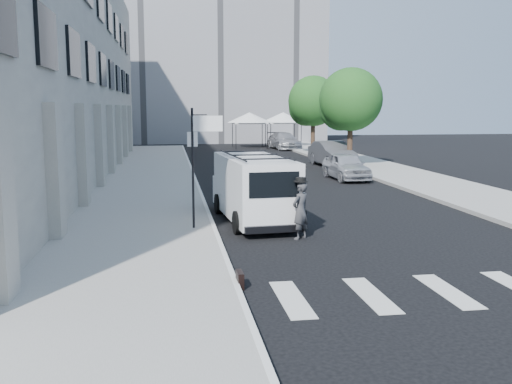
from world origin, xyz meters
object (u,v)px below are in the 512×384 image
object	(u,v)px
businessman	(300,211)
briefcase	(240,280)
parked_car_b	(332,154)
parked_car_a	(346,166)
suitcase	(299,220)
cargo_van	(253,188)
parked_car_c	(284,141)

from	to	relation	value
businessman	briefcase	size ratio (longest dim) A/B	3.69
briefcase	parked_car_b	xyz separation A→B (m)	(8.70, 23.16, 0.61)
parked_car_a	parked_car_b	xyz separation A→B (m)	(1.13, 6.40, 0.10)
briefcase	suitcase	xyz separation A→B (m)	(2.43, 5.15, 0.16)
businessman	briefcase	xyz separation A→B (m)	(-2.22, -4.07, -0.64)
cargo_van	parked_car_a	world-z (taller)	cargo_van
suitcase	parked_car_b	distance (m)	19.08
cargo_van	suitcase	bearing A→B (deg)	-60.40
parked_car_a	parked_car_b	world-z (taller)	parked_car_b
parked_car_a	parked_car_c	size ratio (longest dim) A/B	0.80
briefcase	parked_car_a	bearing A→B (deg)	64.36
parked_car_a	parked_car_c	xyz separation A→B (m)	(1.10, 21.33, 0.04)
businessman	parked_car_b	bearing A→B (deg)	-148.50
suitcase	parked_car_c	bearing A→B (deg)	67.91
suitcase	parked_car_a	world-z (taller)	parked_car_a
suitcase	parked_car_a	bearing A→B (deg)	54.77
cargo_van	parked_car_b	bearing A→B (deg)	60.99
parked_car_b	briefcase	bearing A→B (deg)	-114.92
briefcase	parked_car_a	world-z (taller)	parked_car_a
businessman	parked_car_a	distance (m)	13.77
parked_car_b	businessman	bearing A→B (deg)	-113.10
cargo_van	parked_car_a	size ratio (longest dim) A/B	1.39
briefcase	cargo_van	size ratio (longest dim) A/B	0.08
cargo_van	parked_car_c	xyz separation A→B (m)	(7.39, 31.26, -0.36)
cargo_van	briefcase	bearing A→B (deg)	-105.24
parked_car_c	suitcase	bearing A→B (deg)	-106.40
businessman	suitcase	xyz separation A→B (m)	(0.21, 1.07, -0.48)
cargo_van	parked_car_a	distance (m)	11.76
parked_car_a	businessman	bearing A→B (deg)	-114.34
suitcase	parked_car_c	xyz separation A→B (m)	(6.25, 32.95, 0.40)
suitcase	parked_car_b	world-z (taller)	parked_car_b
briefcase	parked_car_a	xyz separation A→B (m)	(7.57, 16.76, 0.52)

